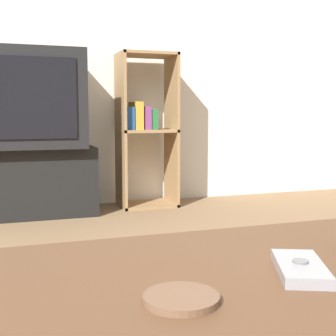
# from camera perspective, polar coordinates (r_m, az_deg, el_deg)

# --- Properties ---
(back_wall) EXTENTS (8.00, 0.05, 2.60)m
(back_wall) POSITION_cam_1_polar(r_m,az_deg,el_deg) (3.50, -15.93, 16.81)
(back_wall) COLOR silver
(back_wall) RESTS_ON ground_plane
(tv_stand) EXTENTS (0.94, 0.40, 0.45)m
(tv_stand) POSITION_cam_1_polar(r_m,az_deg,el_deg) (3.19, -17.44, -1.62)
(tv_stand) COLOR black
(tv_stand) RESTS_ON ground_plane
(television) EXTENTS (0.81, 0.54, 0.62)m
(television) POSITION_cam_1_polar(r_m,az_deg,el_deg) (3.16, -17.77, 8.00)
(television) COLOR black
(television) RESTS_ON tv_stand
(bookshelf) EXTENTS (0.40, 0.30, 1.09)m
(bookshelf) POSITION_cam_1_polar(r_m,az_deg,el_deg) (3.36, -2.88, 4.97)
(bookshelf) COLOR #99754C
(bookshelf) RESTS_ON ground_plane
(cell_phone) EXTENTS (0.10, 0.13, 0.02)m
(cell_phone) POSITION_cam_1_polar(r_m,az_deg,el_deg) (0.62, 15.82, -11.64)
(cell_phone) COLOR gray
(cell_phone) RESTS_ON coffee_table
(coaster) EXTENTS (0.08, 0.08, 0.01)m
(coaster) POSITION_cam_1_polar(r_m,az_deg,el_deg) (0.51, 1.63, -15.61)
(coaster) COLOR brown
(coaster) RESTS_ON coffee_table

